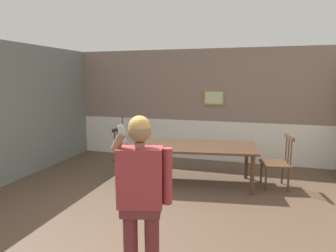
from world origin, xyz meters
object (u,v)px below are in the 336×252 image
Objects in this scene: chair_by_doorway at (126,156)px; person_figure at (141,190)px; dining_table at (199,149)px; chair_near_window at (277,162)px.

chair_by_doorway is 3.00m from person_figure.
chair_by_doorway is at bearing -171.55° from dining_table.
chair_near_window is at bearing 8.60° from dining_table.
person_figure is (1.37, -2.63, 0.45)m from chair_by_doorway.
dining_table is 2.85m from person_figure.
person_figure reaches higher than dining_table.
chair_by_doorway is at bearing -76.03° from person_figure.
dining_table is 2.08× the size of chair_by_doorway.
chair_near_window is 0.93× the size of chair_by_doorway.
person_figure is (-1.41, -3.04, 0.46)m from chair_near_window.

